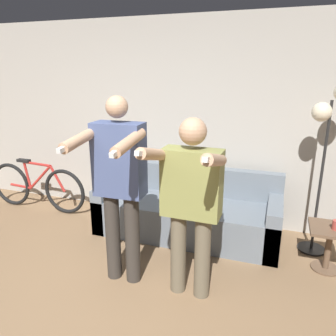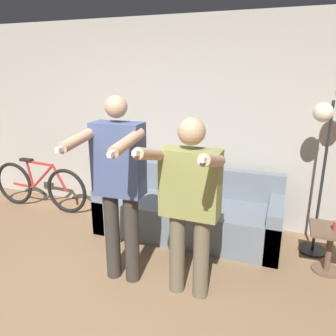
% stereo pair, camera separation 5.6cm
% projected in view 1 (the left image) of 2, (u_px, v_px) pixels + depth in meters
% --- Properties ---
extents(wall_back, '(10.00, 0.05, 2.60)m').
position_uv_depth(wall_back, '(164.00, 122.00, 4.34)').
color(wall_back, '#B7B2A8').
rests_on(wall_back, ground_plane).
extents(couch, '(2.19, 0.81, 0.79)m').
position_uv_depth(couch, '(187.00, 213.00, 4.03)').
color(couch, slate).
rests_on(couch, ground_plane).
extents(person_left, '(0.53, 0.68, 1.76)m').
position_uv_depth(person_left, '(119.00, 180.00, 2.91)').
color(person_left, '#38332D').
rests_on(person_left, ground_plane).
extents(person_right, '(0.57, 0.67, 1.60)m').
position_uv_depth(person_right, '(191.00, 197.00, 2.73)').
color(person_right, '#6B604C').
rests_on(person_right, ground_plane).
extents(cat, '(0.49, 0.11, 0.19)m').
position_uv_depth(cat, '(204.00, 160.00, 4.09)').
color(cat, '#B7AD9E').
rests_on(cat, couch).
extents(floor_lamp, '(0.38, 0.30, 1.85)m').
position_uv_depth(floor_lamp, '(330.00, 125.00, 3.31)').
color(floor_lamp, black).
rests_on(floor_lamp, ground_plane).
extents(side_table, '(0.40, 0.40, 0.47)m').
position_uv_depth(side_table, '(329.00, 240.00, 3.27)').
color(side_table, brown).
rests_on(side_table, ground_plane).
extents(cup, '(0.08, 0.08, 0.09)m').
position_uv_depth(cup, '(336.00, 225.00, 3.18)').
color(cup, '#B7473D').
rests_on(cup, side_table).
extents(bicycle, '(1.59, 0.07, 0.74)m').
position_uv_depth(bicycle, '(37.00, 187.00, 4.72)').
color(bicycle, black).
rests_on(bicycle, ground_plane).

